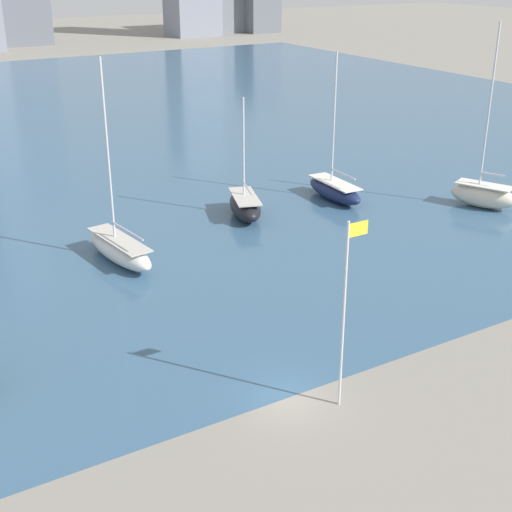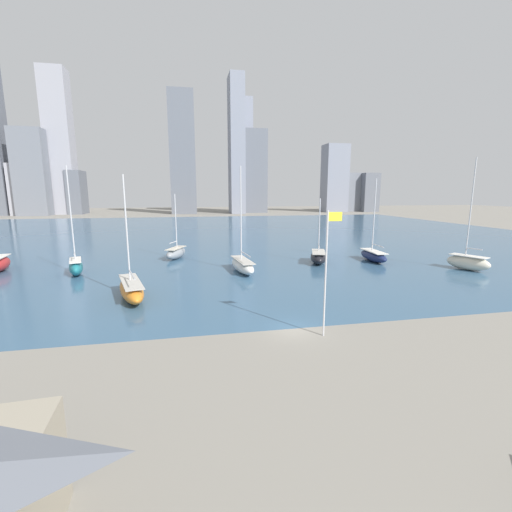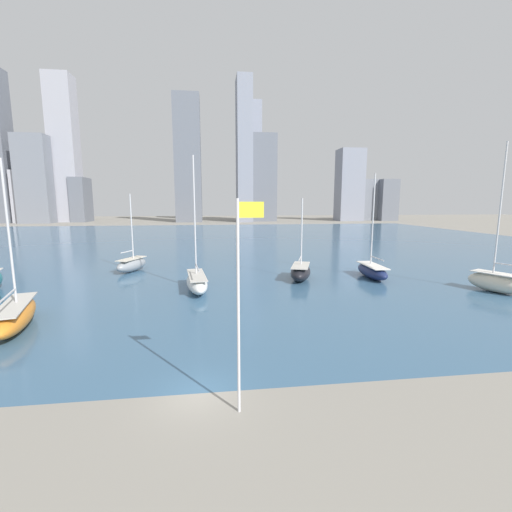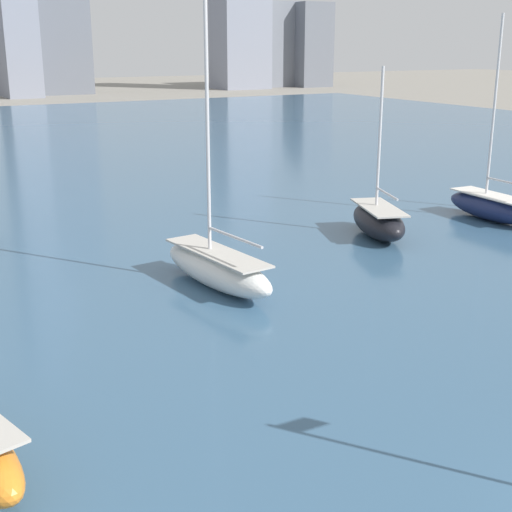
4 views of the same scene
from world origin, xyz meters
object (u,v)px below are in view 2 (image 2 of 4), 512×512
at_px(sailboat_navy, 373,255).
at_px(sailboat_cream, 468,262).
at_px(sailboat_white, 243,265).
at_px(sailboat_teal, 76,266).
at_px(sailboat_orange, 131,289).
at_px(sailboat_black, 318,257).
at_px(flag_pole, 327,269).
at_px(sailboat_gray, 176,253).

relative_size(sailboat_navy, sailboat_cream, 0.84).
distance_m(sailboat_white, sailboat_teal, 23.61).
height_order(sailboat_orange, sailboat_black, sailboat_orange).
bearing_deg(flag_pole, sailboat_black, 69.65).
height_order(sailboat_gray, sailboat_orange, sailboat_orange).
height_order(sailboat_gray, sailboat_black, sailboat_gray).
bearing_deg(sailboat_gray, sailboat_teal, -122.94).
distance_m(sailboat_navy, sailboat_black, 9.77).
xyz_separation_m(sailboat_gray, sailboat_white, (9.90, -12.31, -0.02)).
distance_m(sailboat_teal, sailboat_black, 36.64).
bearing_deg(flag_pole, sailboat_white, 97.26).
height_order(flag_pole, sailboat_orange, sailboat_orange).
bearing_deg(sailboat_black, sailboat_navy, 18.29).
bearing_deg(sailboat_white, sailboat_gray, 122.06).
bearing_deg(flag_pole, sailboat_teal, 134.75).
distance_m(sailboat_white, sailboat_cream, 33.83).
xyz_separation_m(sailboat_navy, sailboat_teal, (-46.40, -0.64, 0.24)).
relative_size(flag_pole, sailboat_orange, 0.76).
height_order(flag_pole, sailboat_gray, sailboat_gray).
distance_m(sailboat_navy, sailboat_white, 23.26).
bearing_deg(sailboat_black, sailboat_white, -144.71).
relative_size(sailboat_gray, sailboat_white, 0.74).
bearing_deg(sailboat_navy, sailboat_white, -168.38).
relative_size(sailboat_white, sailboat_cream, 0.92).
relative_size(flag_pole, sailboat_black, 0.97).
bearing_deg(sailboat_teal, sailboat_white, -23.30).
distance_m(sailboat_gray, sailboat_orange, 22.92).
distance_m(flag_pole, sailboat_cream, 35.85).
xyz_separation_m(sailboat_navy, sailboat_black, (-9.76, 0.17, 0.06)).
relative_size(sailboat_gray, sailboat_teal, 0.74).
xyz_separation_m(sailboat_gray, sailboat_cream, (43.33, -17.51, 0.17)).
height_order(sailboat_teal, sailboat_cream, sailboat_cream).
relative_size(sailboat_white, sailboat_orange, 1.13).
xyz_separation_m(flag_pole, sailboat_teal, (-26.44, 26.67, -4.32)).
bearing_deg(sailboat_gray, sailboat_white, -28.74).
bearing_deg(sailboat_cream, sailboat_gray, 134.08).
distance_m(sailboat_orange, sailboat_cream, 47.63).
bearing_deg(flag_pole, sailboat_navy, 53.84).
xyz_separation_m(sailboat_white, sailboat_cream, (33.43, -5.21, 0.20)).
distance_m(sailboat_teal, sailboat_orange, 16.28).
height_order(sailboat_navy, sailboat_gray, sailboat_navy).
distance_m(flag_pole, sailboat_navy, 34.13).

